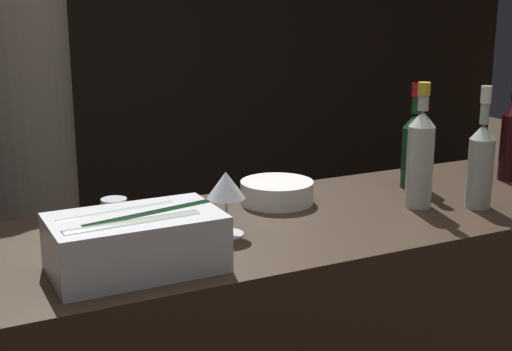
{
  "coord_description": "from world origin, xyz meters",
  "views": [
    {
      "loc": [
        -0.78,
        -1.22,
        1.56
      ],
      "look_at": [
        0.0,
        0.35,
        1.11
      ],
      "focal_mm": 50.0,
      "sensor_mm": 36.0,
      "label": 1
    }
  ],
  "objects_px": {
    "wine_glass": "(226,188)",
    "ice_bin_with_bottles": "(135,239)",
    "white_wine_bottle": "(481,161)",
    "person_blond_tee": "(20,159)",
    "bowl_white": "(277,191)",
    "candle_votive": "(114,207)",
    "rose_wine_bottle": "(420,155)",
    "red_wine_bottle_black_foil": "(512,138)",
    "red_wine_bottle_burgundy": "(414,146)"
  },
  "relations": [
    {
      "from": "wine_glass",
      "to": "ice_bin_with_bottles",
      "type": "bearing_deg",
      "value": -155.06
    },
    {
      "from": "red_wine_bottle_burgundy",
      "to": "bowl_white",
      "type": "bearing_deg",
      "value": 175.13
    },
    {
      "from": "wine_glass",
      "to": "red_wine_bottle_black_foil",
      "type": "bearing_deg",
      "value": 4.77
    },
    {
      "from": "red_wine_bottle_black_foil",
      "to": "person_blond_tee",
      "type": "bearing_deg",
      "value": 149.65
    },
    {
      "from": "ice_bin_with_bottles",
      "to": "candle_votive",
      "type": "distance_m",
      "value": 0.4
    },
    {
      "from": "candle_votive",
      "to": "red_wine_bottle_burgundy",
      "type": "distance_m",
      "value": 0.9
    },
    {
      "from": "wine_glass",
      "to": "candle_votive",
      "type": "height_order",
      "value": "wine_glass"
    },
    {
      "from": "candle_votive",
      "to": "person_blond_tee",
      "type": "bearing_deg",
      "value": 103.24
    },
    {
      "from": "rose_wine_bottle",
      "to": "wine_glass",
      "type": "bearing_deg",
      "value": 178.21
    },
    {
      "from": "white_wine_bottle",
      "to": "person_blond_tee",
      "type": "height_order",
      "value": "person_blond_tee"
    },
    {
      "from": "ice_bin_with_bottles",
      "to": "red_wine_bottle_burgundy",
      "type": "distance_m",
      "value": 0.99
    },
    {
      "from": "wine_glass",
      "to": "white_wine_bottle",
      "type": "relative_size",
      "value": 0.47
    },
    {
      "from": "bowl_white",
      "to": "ice_bin_with_bottles",
      "type": "bearing_deg",
      "value": -148.39
    },
    {
      "from": "bowl_white",
      "to": "white_wine_bottle",
      "type": "relative_size",
      "value": 0.61
    },
    {
      "from": "white_wine_bottle",
      "to": "red_wine_bottle_burgundy",
      "type": "distance_m",
      "value": 0.25
    },
    {
      "from": "red_wine_bottle_black_foil",
      "to": "white_wine_bottle",
      "type": "bearing_deg",
      "value": -148.81
    },
    {
      "from": "ice_bin_with_bottles",
      "to": "white_wine_bottle",
      "type": "distance_m",
      "value": 0.98
    },
    {
      "from": "bowl_white",
      "to": "wine_glass",
      "type": "xyz_separation_m",
      "value": [
        -0.24,
        -0.19,
        0.09
      ]
    },
    {
      "from": "wine_glass",
      "to": "red_wine_bottle_black_foil",
      "type": "xyz_separation_m",
      "value": [
        1.01,
        0.08,
        0.01
      ]
    },
    {
      "from": "ice_bin_with_bottles",
      "to": "red_wine_bottle_burgundy",
      "type": "bearing_deg",
      "value": 16.01
    },
    {
      "from": "candle_votive",
      "to": "wine_glass",
      "type": "bearing_deg",
      "value": -52.96
    },
    {
      "from": "red_wine_bottle_burgundy",
      "to": "rose_wine_bottle",
      "type": "bearing_deg",
      "value": -124.42
    },
    {
      "from": "ice_bin_with_bottles",
      "to": "white_wine_bottle",
      "type": "height_order",
      "value": "white_wine_bottle"
    },
    {
      "from": "red_wine_bottle_black_foil",
      "to": "wine_glass",
      "type": "bearing_deg",
      "value": -175.23
    },
    {
      "from": "red_wine_bottle_burgundy",
      "to": "red_wine_bottle_black_foil",
      "type": "xyz_separation_m",
      "value": [
        0.33,
        -0.06,
        0.01
      ]
    },
    {
      "from": "ice_bin_with_bottles",
      "to": "red_wine_bottle_black_foil",
      "type": "bearing_deg",
      "value": 9.22
    },
    {
      "from": "wine_glass",
      "to": "red_wine_bottle_black_foil",
      "type": "distance_m",
      "value": 1.01
    },
    {
      "from": "candle_votive",
      "to": "person_blond_tee",
      "type": "relative_size",
      "value": 0.04
    },
    {
      "from": "ice_bin_with_bottles",
      "to": "rose_wine_bottle",
      "type": "height_order",
      "value": "rose_wine_bottle"
    },
    {
      "from": "candle_votive",
      "to": "red_wine_bottle_black_foil",
      "type": "height_order",
      "value": "red_wine_bottle_black_foil"
    },
    {
      "from": "wine_glass",
      "to": "candle_votive",
      "type": "relative_size",
      "value": 2.32
    },
    {
      "from": "bowl_white",
      "to": "red_wine_bottle_burgundy",
      "type": "bearing_deg",
      "value": -4.87
    },
    {
      "from": "ice_bin_with_bottles",
      "to": "person_blond_tee",
      "type": "xyz_separation_m",
      "value": [
        -0.08,
        1.0,
        -0.03
      ]
    },
    {
      "from": "candle_votive",
      "to": "rose_wine_bottle",
      "type": "height_order",
      "value": "rose_wine_bottle"
    },
    {
      "from": "white_wine_bottle",
      "to": "red_wine_bottle_black_foil",
      "type": "distance_m",
      "value": 0.35
    },
    {
      "from": "wine_glass",
      "to": "person_blond_tee",
      "type": "bearing_deg",
      "value": 111.49
    },
    {
      "from": "candle_votive",
      "to": "rose_wine_bottle",
      "type": "relative_size",
      "value": 0.2
    },
    {
      "from": "bowl_white",
      "to": "wine_glass",
      "type": "bearing_deg",
      "value": -142.0
    },
    {
      "from": "ice_bin_with_bottles",
      "to": "wine_glass",
      "type": "distance_m",
      "value": 0.3
    },
    {
      "from": "red_wine_bottle_burgundy",
      "to": "red_wine_bottle_black_foil",
      "type": "relative_size",
      "value": 0.98
    },
    {
      "from": "white_wine_bottle",
      "to": "person_blond_tee",
      "type": "xyz_separation_m",
      "value": [
        -1.06,
        0.98,
        -0.09
      ]
    },
    {
      "from": "white_wine_bottle",
      "to": "ice_bin_with_bottles",
      "type": "bearing_deg",
      "value": -178.49
    },
    {
      "from": "wine_glass",
      "to": "candle_votive",
      "type": "xyz_separation_m",
      "value": [
        -0.2,
        0.27,
        -0.09
      ]
    },
    {
      "from": "bowl_white",
      "to": "person_blond_tee",
      "type": "relative_size",
      "value": 0.11
    },
    {
      "from": "rose_wine_bottle",
      "to": "red_wine_bottle_black_foil",
      "type": "relative_size",
      "value": 1.06
    },
    {
      "from": "bowl_white",
      "to": "rose_wine_bottle",
      "type": "height_order",
      "value": "rose_wine_bottle"
    },
    {
      "from": "ice_bin_with_bottles",
      "to": "wine_glass",
      "type": "height_order",
      "value": "wine_glass"
    },
    {
      "from": "bowl_white",
      "to": "candle_votive",
      "type": "height_order",
      "value": "bowl_white"
    },
    {
      "from": "bowl_white",
      "to": "red_wine_bottle_black_foil",
      "type": "bearing_deg",
      "value": -7.57
    },
    {
      "from": "ice_bin_with_bottles",
      "to": "bowl_white",
      "type": "bearing_deg",
      "value": 31.61
    }
  ]
}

